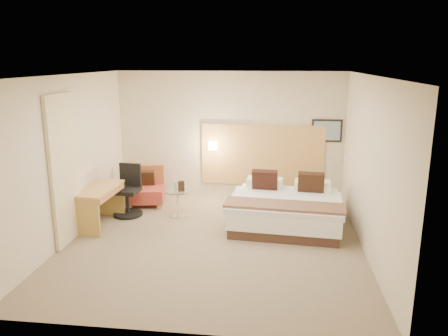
# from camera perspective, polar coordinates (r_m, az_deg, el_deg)

# --- Properties ---
(floor) EXTENTS (4.80, 5.00, 0.02)m
(floor) POSITION_cam_1_polar(r_m,az_deg,el_deg) (7.33, -1.36, -9.67)
(floor) COLOR #7E6C55
(floor) RESTS_ON ground
(ceiling) EXTENTS (4.80, 5.00, 0.02)m
(ceiling) POSITION_cam_1_polar(r_m,az_deg,el_deg) (6.72, -1.50, 12.10)
(ceiling) COLOR silver
(ceiling) RESTS_ON floor
(wall_back) EXTENTS (4.80, 0.02, 2.70)m
(wall_back) POSITION_cam_1_polar(r_m,az_deg,el_deg) (9.34, 0.77, 4.26)
(wall_back) COLOR beige
(wall_back) RESTS_ON floor
(wall_front) EXTENTS (4.80, 0.02, 2.70)m
(wall_front) POSITION_cam_1_polar(r_m,az_deg,el_deg) (4.53, -5.98, -6.54)
(wall_front) COLOR beige
(wall_front) RESTS_ON floor
(wall_left) EXTENTS (0.02, 5.00, 2.70)m
(wall_left) POSITION_cam_1_polar(r_m,az_deg,el_deg) (7.62, -19.68, 1.19)
(wall_left) COLOR beige
(wall_left) RESTS_ON floor
(wall_right) EXTENTS (0.02, 5.00, 2.70)m
(wall_right) POSITION_cam_1_polar(r_m,az_deg,el_deg) (6.98, 18.56, 0.16)
(wall_right) COLOR beige
(wall_right) RESTS_ON floor
(headboard_panel) EXTENTS (2.60, 0.04, 1.30)m
(headboard_panel) POSITION_cam_1_polar(r_m,az_deg,el_deg) (9.33, 5.02, 1.69)
(headboard_panel) COLOR tan
(headboard_panel) RESTS_ON wall_back
(art_frame) EXTENTS (0.62, 0.03, 0.47)m
(art_frame) POSITION_cam_1_polar(r_m,az_deg,el_deg) (9.29, 13.28, 4.77)
(art_frame) COLOR black
(art_frame) RESTS_ON wall_back
(art_canvas) EXTENTS (0.54, 0.01, 0.39)m
(art_canvas) POSITION_cam_1_polar(r_m,az_deg,el_deg) (9.27, 13.30, 4.75)
(art_canvas) COLOR gray
(art_canvas) RESTS_ON wall_back
(lamp_arm) EXTENTS (0.02, 0.12, 0.02)m
(lamp_arm) POSITION_cam_1_polar(r_m,az_deg,el_deg) (9.33, -1.43, 3.00)
(lamp_arm) COLOR white
(lamp_arm) RESTS_ON wall_back
(lamp_shade) EXTENTS (0.15, 0.15, 0.15)m
(lamp_shade) POSITION_cam_1_polar(r_m,az_deg,el_deg) (9.27, -1.48, 2.93)
(lamp_shade) COLOR #FFEDC6
(lamp_shade) RESTS_ON wall_back
(curtain) EXTENTS (0.06, 0.90, 2.42)m
(curtain) POSITION_cam_1_polar(r_m,az_deg,el_deg) (7.41, -20.09, -0.23)
(curtain) COLOR beige
(curtain) RESTS_ON wall_left
(bottle_a) EXTENTS (0.06, 0.06, 0.18)m
(bottle_a) POSITION_cam_1_polar(r_m,az_deg,el_deg) (8.34, -6.38, -2.32)
(bottle_a) COLOR #99D0ED
(bottle_a) RESTS_ON side_table
(menu_folder) EXTENTS (0.12, 0.06, 0.20)m
(menu_folder) POSITION_cam_1_polar(r_m,az_deg,el_deg) (8.27, -5.60, -2.37)
(menu_folder) COLOR #301F13
(menu_folder) RESTS_ON side_table
(bed) EXTENTS (2.08, 2.04, 0.95)m
(bed) POSITION_cam_1_polar(r_m,az_deg,el_deg) (8.04, 8.10, -5.17)
(bed) COLOR #3F291F
(bed) RESTS_ON floor
(lounge_chair) EXTENTS (0.84, 0.77, 0.78)m
(lounge_chair) POSITION_cam_1_polar(r_m,az_deg,el_deg) (9.19, -10.18, -2.78)
(lounge_chair) COLOR tan
(lounge_chair) RESTS_ON floor
(side_table) EXTENTS (0.52, 0.52, 0.51)m
(side_table) POSITION_cam_1_polar(r_m,az_deg,el_deg) (8.39, -6.05, -4.47)
(side_table) COLOR silver
(side_table) RESTS_ON floor
(desk) EXTENTS (0.58, 1.17, 0.71)m
(desk) POSITION_cam_1_polar(r_m,az_deg,el_deg) (8.12, -15.85, -3.51)
(desk) COLOR tan
(desk) RESTS_ON floor
(desk_chair) EXTENTS (0.59, 0.59, 0.98)m
(desk_chair) POSITION_cam_1_polar(r_m,az_deg,el_deg) (8.60, -12.40, -3.42)
(desk_chair) COLOR black
(desk_chair) RESTS_ON floor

